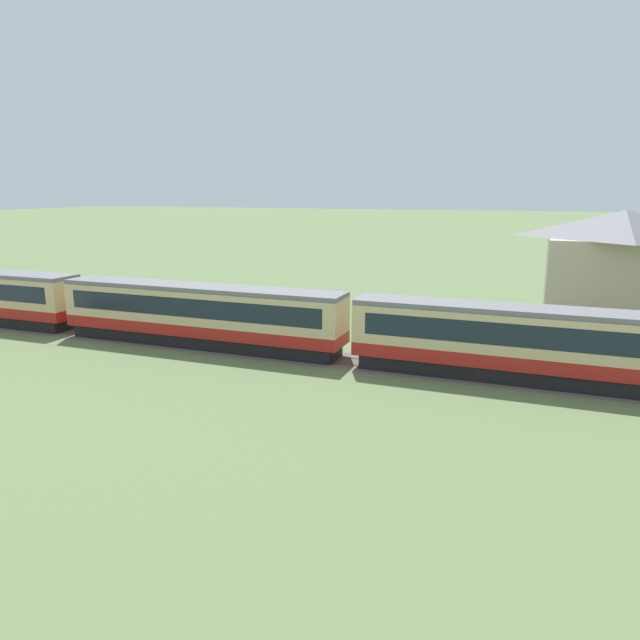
% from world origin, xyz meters
% --- Properties ---
extents(passenger_train, '(87.17, 2.94, 4.26)m').
position_xyz_m(passenger_train, '(-20.44, 1.22, 2.36)').
color(passenger_train, '#AD1E19').
rests_on(passenger_train, ground_plane).
extents(railway_track, '(136.53, 3.60, 0.04)m').
position_xyz_m(railway_track, '(-26.52, 1.22, 0.01)').
color(railway_track, '#665B51').
rests_on(railway_track, ground_plane).
extents(station_house_grey_roof, '(12.10, 10.36, 9.08)m').
position_xyz_m(station_house_grey_roof, '(-3.75, 20.71, 4.68)').
color(station_house_grey_roof, '#BCB293').
rests_on(station_house_grey_roof, ground_plane).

